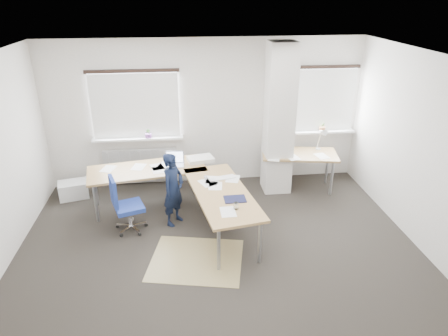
{
  "coord_description": "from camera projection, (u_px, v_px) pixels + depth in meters",
  "views": [
    {
      "loc": [
        -0.49,
        -4.87,
        3.58
      ],
      "look_at": [
        0.17,
        0.9,
        0.96
      ],
      "focal_mm": 32.0,
      "sensor_mm": 36.0,
      "label": 1
    }
  ],
  "objects": [
    {
      "name": "floor_mat",
      "position": [
        196.0,
        260.0,
        5.76
      ],
      "size": [
        1.5,
        1.34,
        0.01
      ],
      "primitive_type": "cube",
      "rotation": [
        0.0,
        0.0,
        -0.21
      ],
      "color": "#948250",
      "rests_on": "ground"
    },
    {
      "name": "person",
      "position": [
        173.0,
        189.0,
        6.44
      ],
      "size": [
        0.5,
        0.54,
        1.24
      ],
      "primitive_type": "imported",
      "rotation": [
        0.0,
        0.0,
        0.94
      ],
      "color": "black",
      "rests_on": "ground"
    },
    {
      "name": "task_chair",
      "position": [
        128.0,
        216.0,
        6.35
      ],
      "size": [
        0.55,
        0.54,
        0.97
      ],
      "rotation": [
        0.0,
        0.0,
        0.32
      ],
      "color": "navy",
      "rests_on": "ground"
    },
    {
      "name": "desk_main",
      "position": [
        185.0,
        181.0,
        6.56
      ],
      "size": [
        2.82,
        2.63,
        0.96
      ],
      "rotation": [
        0.0,
        0.0,
        0.17
      ],
      "color": "olive",
      "rests_on": "ground"
    },
    {
      "name": "ground",
      "position": [
        219.0,
        252.0,
        5.93
      ],
      "size": [
        6.0,
        6.0,
        0.0
      ],
      "primitive_type": "plane",
      "color": "black",
      "rests_on": "ground"
    },
    {
      "name": "desk_side",
      "position": [
        299.0,
        155.0,
        7.58
      ],
      "size": [
        1.5,
        0.93,
        1.22
      ],
      "rotation": [
        0.0,
        0.0,
        -0.17
      ],
      "color": "olive",
      "rests_on": "ground"
    },
    {
      "name": "room_shell",
      "position": [
        228.0,
        130.0,
        5.64
      ],
      "size": [
        6.04,
        5.04,
        2.82
      ],
      "color": "beige",
      "rests_on": "ground"
    },
    {
      "name": "white_crate",
      "position": [
        74.0,
        190.0,
        7.44
      ],
      "size": [
        0.59,
        0.47,
        0.31
      ],
      "primitive_type": "cube",
      "rotation": [
        0.0,
        0.0,
        0.24
      ],
      "color": "white",
      "rests_on": "ground"
    }
  ]
}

